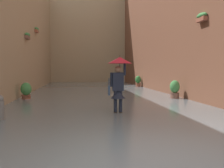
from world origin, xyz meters
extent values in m
plane|color=#605B56|center=(0.00, -12.28, 0.00)|extent=(61.38, 61.38, 0.00)
cube|color=slate|center=(0.00, -12.28, 0.04)|extent=(9.20, 30.55, 0.08)
cube|color=brown|center=(-4.10, -6.34, 3.71)|extent=(0.20, 0.70, 0.18)
ellipsoid|color=#428947|center=(-4.10, -6.34, 3.87)|extent=(0.28, 0.76, 0.24)
cube|color=tan|center=(5.10, -12.28, 4.66)|extent=(1.80, 28.55, 9.32)
cube|color=#9E563D|center=(4.10, -14.76, 4.28)|extent=(0.20, 0.70, 0.18)
ellipsoid|color=#428947|center=(4.10, -14.76, 4.44)|extent=(0.28, 0.76, 0.24)
cube|color=brown|center=(4.10, -11.35, 3.42)|extent=(0.20, 0.70, 0.18)
ellipsoid|color=#428947|center=(4.10, -11.35, 3.58)|extent=(0.28, 0.76, 0.24)
cube|color=tan|center=(0.00, -25.45, 6.38)|extent=(12.00, 1.80, 12.76)
cube|color=#2D2319|center=(-0.08, -4.55, 0.05)|extent=(0.13, 0.25, 0.10)
cylinder|color=#1E2333|center=(-0.08, -4.55, 0.47)|extent=(0.13, 0.13, 0.74)
cube|color=#2D2319|center=(-0.26, -4.54, 0.05)|extent=(0.13, 0.25, 0.10)
cylinder|color=#1E2333|center=(-0.26, -4.54, 0.47)|extent=(0.13, 0.13, 0.74)
cube|color=#1E2333|center=(-0.17, -4.55, 1.15)|extent=(0.40, 0.25, 0.63)
cone|color=#1E2333|center=(-0.17, -4.55, 0.72)|extent=(0.54, 0.54, 0.28)
sphere|color=#8C664C|center=(-0.17, -4.55, 1.57)|extent=(0.23, 0.23, 0.23)
cylinder|color=#1E2333|center=(-0.40, -4.53, 1.59)|extent=(0.09, 0.09, 0.44)
cylinder|color=#1E2333|center=(0.05, -4.56, 1.23)|extent=(0.09, 0.09, 0.48)
cylinder|color=black|center=(-0.23, -4.54, 1.68)|extent=(0.02, 0.02, 0.42)
cone|color=red|center=(-0.23, -4.54, 1.89)|extent=(0.85, 0.85, 0.22)
cylinder|color=black|center=(-0.23, -4.54, 2.03)|extent=(0.01, 0.01, 0.08)
cube|color=#334766|center=(0.14, -4.55, 0.86)|extent=(0.08, 0.28, 0.32)
torus|color=#334766|center=(0.14, -4.55, 1.14)|extent=(0.04, 0.30, 0.30)
cylinder|color=brown|center=(-3.89, -16.81, 0.18)|extent=(0.42, 0.42, 0.36)
torus|color=brown|center=(-3.89, -16.81, 0.36)|extent=(0.45, 0.45, 0.04)
ellipsoid|color=#2D7033|center=(-3.89, -16.81, 0.68)|extent=(0.49, 0.49, 0.65)
cylinder|color=brown|center=(-3.71, -8.26, 0.18)|extent=(0.44, 0.44, 0.36)
torus|color=brown|center=(-3.71, -8.26, 0.36)|extent=(0.47, 0.47, 0.04)
ellipsoid|color=#428947|center=(-3.71, -8.26, 0.68)|extent=(0.50, 0.50, 0.65)
cylinder|color=brown|center=(3.77, -9.03, 0.13)|extent=(0.41, 0.41, 0.26)
torus|color=brown|center=(3.77, -9.03, 0.26)|extent=(0.45, 0.45, 0.04)
ellipsoid|color=#428947|center=(3.77, -9.03, 0.58)|extent=(0.54, 0.54, 0.64)
cylinder|color=slate|center=(3.50, -3.82, 0.32)|extent=(0.27, 0.27, 0.64)
camera|label=1|loc=(1.19, 3.90, 1.59)|focal=40.04mm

